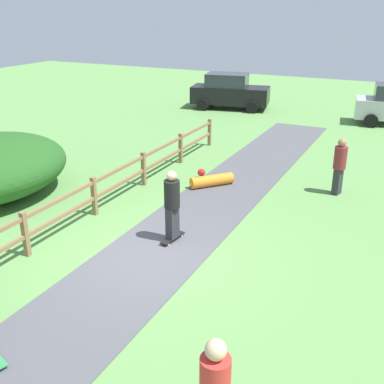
{
  "coord_description": "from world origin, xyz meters",
  "views": [
    {
      "loc": [
        5.11,
        -8.3,
        5.47
      ],
      "look_at": [
        0.17,
        1.74,
        1.0
      ],
      "focal_mm": 44.31,
      "sensor_mm": 36.0,
      "label": 1
    }
  ],
  "objects": [
    {
      "name": "ground_plane",
      "position": [
        0.0,
        0.0,
        0.0
      ],
      "size": [
        60.0,
        60.0,
        0.0
      ],
      "primitive_type": "plane",
      "color": "#60934C"
    },
    {
      "name": "wooden_fence",
      "position": [
        -2.6,
        0.0,
        0.67
      ],
      "size": [
        0.12,
        18.12,
        1.1
      ],
      "color": "olive",
      "rests_on": "ground_plane"
    },
    {
      "name": "skater_riding",
      "position": [
        0.08,
        0.84,
        1.03
      ],
      "size": [
        0.43,
        0.82,
        1.81
      ],
      "color": "black",
      "rests_on": "asphalt_path"
    },
    {
      "name": "parked_car_black",
      "position": [
        -4.64,
        16.19,
        0.96
      ],
      "size": [
        4.46,
        2.63,
        1.92
      ],
      "color": "black",
      "rests_on": "ground_plane"
    },
    {
      "name": "bystander_maroon",
      "position": [
        3.12,
        5.83,
        0.97
      ],
      "size": [
        0.46,
        0.46,
        1.75
      ],
      "color": "#2D2D33",
      "rests_on": "ground_plane"
    },
    {
      "name": "skater_fallen",
      "position": [
        -0.64,
        4.75,
        0.2
      ],
      "size": [
        1.35,
        1.32,
        0.36
      ],
      "color": "orange",
      "rests_on": "asphalt_path"
    },
    {
      "name": "asphalt_path",
      "position": [
        0.0,
        0.0,
        0.01
      ],
      "size": [
        2.4,
        28.0,
        0.02
      ],
      "primitive_type": "cube",
      "color": "#515156",
      "rests_on": "ground_plane"
    }
  ]
}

